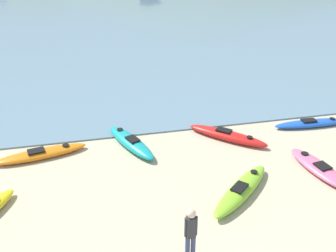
# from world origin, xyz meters

# --- Properties ---
(kayak_on_sand_1) EXTENTS (1.70, 3.01, 0.40)m
(kayak_on_sand_1) POSITION_xyz_m (-1.34, 9.54, 0.18)
(kayak_on_sand_1) COLOR teal
(kayak_on_sand_1) RESTS_ON ground_plane
(kayak_on_sand_2) EXTENTS (3.23, 0.69, 0.29)m
(kayak_on_sand_2) POSITION_xyz_m (6.05, 9.56, 0.13)
(kayak_on_sand_2) COLOR blue
(kayak_on_sand_2) RESTS_ON ground_plane
(kayak_on_sand_3) EXTENTS (2.70, 2.65, 0.38)m
(kayak_on_sand_3) POSITION_xyz_m (2.31, 9.26, 0.17)
(kayak_on_sand_3) COLOR red
(kayak_on_sand_3) RESTS_ON ground_plane
(kayak_on_sand_5) EXTENTS (1.12, 2.76, 0.33)m
(kayak_on_sand_5) POSITION_xyz_m (4.43, 6.46, 0.14)
(kayak_on_sand_5) COLOR #E5668C
(kayak_on_sand_5) RESTS_ON ground_plane
(kayak_on_sand_6) EXTENTS (3.21, 1.30, 0.31)m
(kayak_on_sand_6) POSITION_xyz_m (-4.49, 9.49, 0.14)
(kayak_on_sand_6) COLOR orange
(kayak_on_sand_6) RESTS_ON ground_plane
(kayak_on_sand_8) EXTENTS (2.78, 2.59, 0.38)m
(kayak_on_sand_8) POSITION_xyz_m (1.47, 5.87, 0.17)
(kayak_on_sand_8) COLOR #8CCC2D
(kayak_on_sand_8) RESTS_ON ground_plane
(person_near_foreground) EXTENTS (0.31, 0.21, 1.53)m
(person_near_foreground) POSITION_xyz_m (-0.75, 3.66, 0.88)
(person_near_foreground) COLOR #384260
(person_near_foreground) RESTS_ON ground_plane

